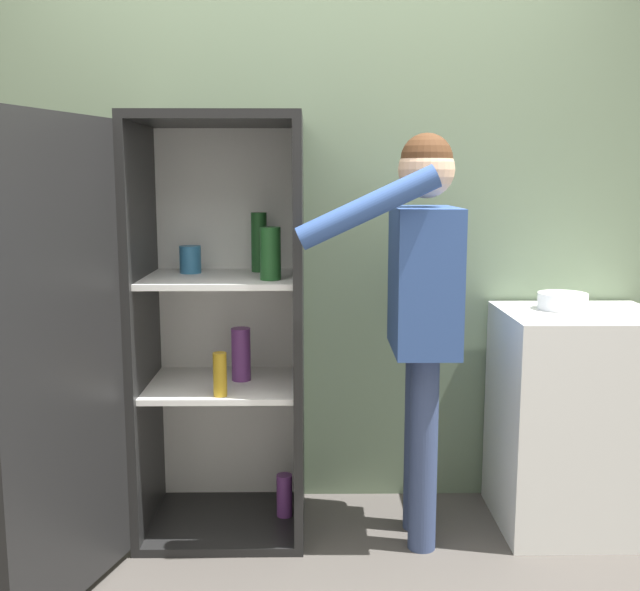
% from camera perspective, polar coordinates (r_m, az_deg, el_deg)
% --- Properties ---
extents(wall_back, '(7.00, 0.06, 2.55)m').
position_cam_1_polar(wall_back, '(3.34, -0.93, 5.74)').
color(wall_back, gray).
rests_on(wall_back, ground_plane).
extents(refrigerator, '(0.91, 1.21, 1.71)m').
position_cam_1_polar(refrigerator, '(3.01, -9.82, -2.87)').
color(refrigerator, black).
rests_on(refrigerator, ground_plane).
extents(person, '(0.62, 0.57, 1.63)m').
position_cam_1_polar(person, '(2.95, 7.74, 0.49)').
color(person, '#384770').
rests_on(person, ground_plane).
extents(counter, '(0.65, 0.57, 0.92)m').
position_cam_1_polar(counter, '(3.36, 18.97, -8.93)').
color(counter, white).
rests_on(counter, ground_plane).
extents(bowl, '(0.21, 0.21, 0.07)m').
position_cam_1_polar(bowl, '(3.29, 17.99, -0.41)').
color(bowl, white).
rests_on(bowl, counter).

